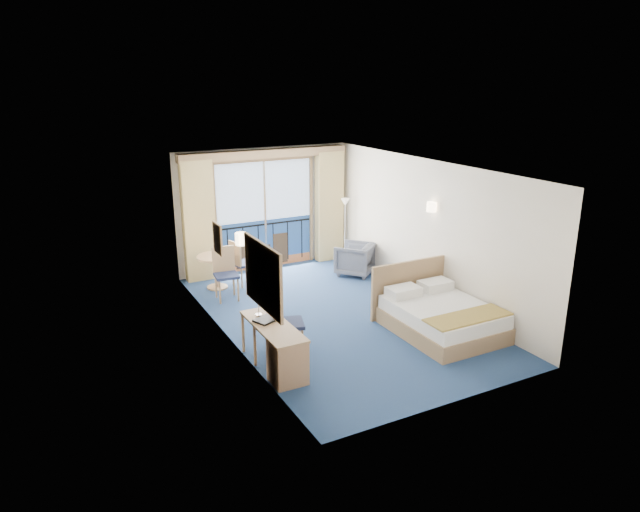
{
  "coord_description": "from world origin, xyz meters",
  "views": [
    {
      "loc": [
        -4.68,
        -8.31,
        4.1
      ],
      "look_at": [
        -0.2,
        0.2,
        1.11
      ],
      "focal_mm": 32.0,
      "sensor_mm": 36.0,
      "label": 1
    }
  ],
  "objects": [
    {
      "name": "nightstand",
      "position": [
        1.76,
        0.09,
        0.29
      ],
      "size": [
        0.44,
        0.42,
        0.58
      ],
      "primitive_type": "cube",
      "color": "tan",
      "rests_on": "ground"
    },
    {
      "name": "phone",
      "position": [
        1.74,
        0.1,
        0.61
      ],
      "size": [
        0.17,
        0.13,
        0.07
      ],
      "primitive_type": "cube",
      "rotation": [
        0.0,
        0.0,
        0.02
      ],
      "color": "white",
      "rests_on": "nightstand"
    },
    {
      "name": "sconce_left",
      "position": [
        -1.94,
        -0.6,
        1.85
      ],
      "size": [
        0.18,
        0.18,
        0.18
      ],
      "primitive_type": "cylinder",
      "color": "#FFDFB2",
      "rests_on": "room_walls"
    },
    {
      "name": "bed",
      "position": [
        1.25,
        -1.39,
        0.28
      ],
      "size": [
        1.6,
        1.9,
        1.01
      ],
      "color": "#A27558",
      "rests_on": "ground"
    },
    {
      "name": "pelmet",
      "position": [
        0.0,
        3.1,
        2.58
      ],
      "size": [
        3.8,
        0.25,
        0.18
      ],
      "primitive_type": "cube",
      "color": "#A27558",
      "rests_on": "room_walls"
    },
    {
      "name": "balcony_door",
      "position": [
        -0.01,
        3.22,
        1.14
      ],
      "size": [
        2.36,
        0.03,
        2.52
      ],
      "color": "navy",
      "rests_on": "room_walls"
    },
    {
      "name": "floor_lamp",
      "position": [
        1.76,
        2.69,
        1.15
      ],
      "size": [
        0.21,
        0.21,
        1.51
      ],
      "color": "silver",
      "rests_on": "ground"
    },
    {
      "name": "sconce_right",
      "position": [
        1.94,
        -0.15,
        1.85
      ],
      "size": [
        0.18,
        0.18,
        0.18
      ],
      "primitive_type": "cylinder",
      "color": "#FFDFB2",
      "rests_on": "room_walls"
    },
    {
      "name": "desk_lamp",
      "position": [
        -1.8,
        -0.85,
        0.98
      ],
      "size": [
        0.11,
        0.11,
        0.4
      ],
      "color": "silver",
      "rests_on": "desk"
    },
    {
      "name": "round_table",
      "position": [
        -1.43,
        2.41,
        0.52
      ],
      "size": [
        0.77,
        0.77,
        0.69
      ],
      "color": "#A27558",
      "rests_on": "ground"
    },
    {
      "name": "table_chair_b",
      "position": [
        -1.45,
        1.78,
        0.58
      ],
      "size": [
        0.48,
        0.49,
        1.02
      ],
      "rotation": [
        0.0,
        0.0,
        -0.11
      ],
      "color": "#1E2647",
      "rests_on": "ground"
    },
    {
      "name": "folder",
      "position": [
        -1.76,
        -1.05,
        0.7
      ],
      "size": [
        0.42,
        0.38,
        0.03
      ],
      "primitive_type": "cube",
      "rotation": [
        0.0,
        0.0,
        0.39
      ],
      "color": "black",
      "rests_on": "desk"
    },
    {
      "name": "desk_chair",
      "position": [
        -1.45,
        -0.93,
        0.6
      ],
      "size": [
        0.59,
        0.58,
        1.07
      ],
      "rotation": [
        0.0,
        0.0,
        1.25
      ],
      "color": "#1E2647",
      "rests_on": "ground"
    },
    {
      "name": "curtain_right",
      "position": [
        1.55,
        3.07,
        1.28
      ],
      "size": [
        0.65,
        0.22,
        2.55
      ],
      "primitive_type": "cube",
      "color": "#D1BA73",
      "rests_on": "room_walls"
    },
    {
      "name": "curtain_left",
      "position": [
        -1.55,
        3.07,
        1.28
      ],
      "size": [
        0.65,
        0.22,
        2.55
      ],
      "primitive_type": "cube",
      "color": "#D1BA73",
      "rests_on": "room_walls"
    },
    {
      "name": "room_walls",
      "position": [
        0.0,
        0.0,
        1.78
      ],
      "size": [
        4.04,
        6.54,
        2.72
      ],
      "color": "white",
      "rests_on": "ground"
    },
    {
      "name": "floor",
      "position": [
        0.0,
        0.0,
        0.0
      ],
      "size": [
        6.5,
        6.5,
        0.0
      ],
      "primitive_type": "plane",
      "color": "navy",
      "rests_on": "ground"
    },
    {
      "name": "desk",
      "position": [
        -1.74,
        -1.64,
        0.38
      ],
      "size": [
        0.5,
        1.45,
        0.68
      ],
      "color": "#A27558",
      "rests_on": "ground"
    },
    {
      "name": "mirror",
      "position": [
        -1.97,
        -1.5,
        1.55
      ],
      "size": [
        0.05,
        1.25,
        0.95
      ],
      "color": "#A27558",
      "rests_on": "room_walls"
    },
    {
      "name": "table_chair_a",
      "position": [
        -0.94,
        2.33,
        0.54
      ],
      "size": [
        0.5,
        0.49,
        0.95
      ],
      "rotation": [
        0.0,
        0.0,
        1.81
      ],
      "color": "#1E2647",
      "rests_on": "ground"
    },
    {
      "name": "armchair",
      "position": [
        1.52,
        1.84,
        0.35
      ],
      "size": [
        1.06,
        1.06,
        0.69
      ],
      "primitive_type": "imported",
      "rotation": [
        0.0,
        0.0,
        3.84
      ],
      "color": "#494F59",
      "rests_on": "ground"
    },
    {
      "name": "wall_print",
      "position": [
        -1.97,
        0.45,
        1.6
      ],
      "size": [
        0.04,
        0.42,
        0.52
      ],
      "color": "#A27558",
      "rests_on": "room_walls"
    }
  ]
}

